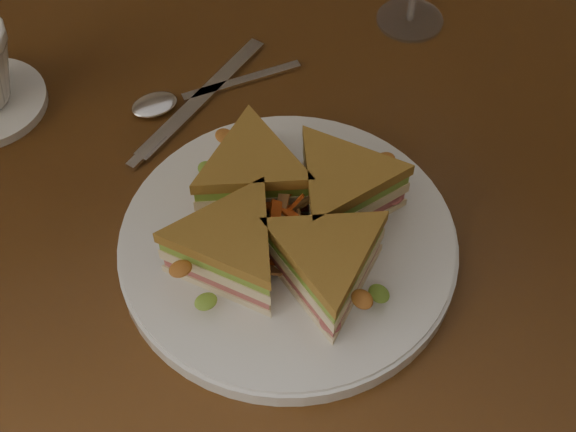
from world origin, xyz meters
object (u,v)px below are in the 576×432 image
Objects in this scene: spoon at (176,99)px; plate at (288,245)px; knife at (194,106)px; table at (265,225)px; sandwich_wedges at (288,220)px.

plate is at bearing -81.30° from spoon.
knife is (0.01, -0.01, -0.00)m from spoon.
knife is (-0.01, 0.20, -0.01)m from plate.
table is at bearing -65.90° from spoon.
table is 0.15m from plate.
sandwich_wedges is 1.26× the size of knife.
spoon is (-0.02, 0.22, -0.04)m from sandwich_wedges.
plate is 0.04m from sandwich_wedges.
sandwich_wedges is (0.00, -0.00, 0.04)m from plate.
sandwich_wedges is at bearing -103.16° from table.
table is 4.94× the size of sandwich_wedges.
knife is at bearing -44.12° from spoon.
sandwich_wedges is 1.32× the size of spoon.
sandwich_wedges is 0.20m from knife.
plate is 1.22× the size of sandwich_wedges.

